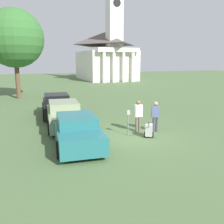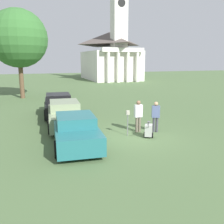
{
  "view_description": "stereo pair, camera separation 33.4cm",
  "coord_description": "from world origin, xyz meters",
  "px_view_note": "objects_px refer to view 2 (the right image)",
  "views": [
    {
      "loc": [
        -5.19,
        -11.22,
        3.94
      ],
      "look_at": [
        -0.6,
        1.27,
        1.1
      ],
      "focal_mm": 40.0,
      "sensor_mm": 36.0,
      "label": 1
    },
    {
      "loc": [
        -4.87,
        -11.33,
        3.94
      ],
      "look_at": [
        -0.6,
        1.27,
        1.1
      ],
      "focal_mm": 40.0,
      "sensor_mm": 36.0,
      "label": 2
    }
  ],
  "objects_px": {
    "parked_car_sage": "(65,114)",
    "parking_meter": "(128,118)",
    "parked_car_teal": "(75,130)",
    "church": "(111,51)",
    "parked_car_black": "(58,105)",
    "equipment_cart": "(149,130)",
    "person_supervisor": "(156,115)",
    "person_worker": "(138,114)"
  },
  "relations": [
    {
      "from": "parking_meter",
      "to": "church",
      "type": "bearing_deg",
      "value": 72.95
    },
    {
      "from": "parked_car_sage",
      "to": "parked_car_teal",
      "type": "bearing_deg",
      "value": -85.65
    },
    {
      "from": "parked_car_black",
      "to": "parking_meter",
      "type": "height_order",
      "value": "parked_car_black"
    },
    {
      "from": "parked_car_black",
      "to": "parking_meter",
      "type": "bearing_deg",
      "value": -60.43
    },
    {
      "from": "parked_car_teal",
      "to": "church",
      "type": "height_order",
      "value": "church"
    },
    {
      "from": "person_worker",
      "to": "parked_car_black",
      "type": "bearing_deg",
      "value": -57.39
    },
    {
      "from": "parking_meter",
      "to": "church",
      "type": "relative_size",
      "value": 0.06
    },
    {
      "from": "equipment_cart",
      "to": "church",
      "type": "relative_size",
      "value": 0.04
    },
    {
      "from": "parked_car_sage",
      "to": "church",
      "type": "bearing_deg",
      "value": 71.36
    },
    {
      "from": "parking_meter",
      "to": "equipment_cart",
      "type": "xyz_separation_m",
      "value": [
        0.89,
        -0.65,
        -0.55
      ]
    },
    {
      "from": "person_worker",
      "to": "equipment_cart",
      "type": "relative_size",
      "value": 1.75
    },
    {
      "from": "parking_meter",
      "to": "person_supervisor",
      "type": "relative_size",
      "value": 0.79
    },
    {
      "from": "parked_car_black",
      "to": "parking_meter",
      "type": "xyz_separation_m",
      "value": [
        2.82,
        -6.0,
        0.21
      ]
    },
    {
      "from": "parked_car_sage",
      "to": "parked_car_black",
      "type": "distance_m",
      "value": 2.97
    },
    {
      "from": "parked_car_black",
      "to": "person_worker",
      "type": "height_order",
      "value": "person_worker"
    },
    {
      "from": "parked_car_sage",
      "to": "person_supervisor",
      "type": "relative_size",
      "value": 3.09
    },
    {
      "from": "equipment_cart",
      "to": "church",
      "type": "height_order",
      "value": "church"
    },
    {
      "from": "church",
      "to": "parked_car_teal",
      "type": "bearing_deg",
      "value": -110.93
    },
    {
      "from": "parking_meter",
      "to": "church",
      "type": "xyz_separation_m",
      "value": [
        10.72,
        34.97,
        4.39
      ]
    },
    {
      "from": "equipment_cart",
      "to": "parked_car_sage",
      "type": "bearing_deg",
      "value": 166.04
    },
    {
      "from": "parking_meter",
      "to": "equipment_cart",
      "type": "relative_size",
      "value": 1.34
    },
    {
      "from": "parked_car_black",
      "to": "equipment_cart",
      "type": "height_order",
      "value": "parked_car_black"
    },
    {
      "from": "parked_car_teal",
      "to": "person_supervisor",
      "type": "bearing_deg",
      "value": 11.81
    },
    {
      "from": "parked_car_sage",
      "to": "parked_car_black",
      "type": "xyz_separation_m",
      "value": [
        0.0,
        2.97,
        0.01
      ]
    },
    {
      "from": "parked_car_teal",
      "to": "equipment_cart",
      "type": "height_order",
      "value": "parked_car_teal"
    },
    {
      "from": "parked_car_sage",
      "to": "equipment_cart",
      "type": "bearing_deg",
      "value": -40.37
    },
    {
      "from": "parked_car_sage",
      "to": "parking_meter",
      "type": "relative_size",
      "value": 3.89
    },
    {
      "from": "parking_meter",
      "to": "parked_car_teal",
      "type": "bearing_deg",
      "value": -170.71
    },
    {
      "from": "parked_car_black",
      "to": "equipment_cart",
      "type": "distance_m",
      "value": 7.62
    },
    {
      "from": "parked_car_teal",
      "to": "church",
      "type": "bearing_deg",
      "value": 73.42
    },
    {
      "from": "person_supervisor",
      "to": "church",
      "type": "xyz_separation_m",
      "value": [
        9.03,
        34.84,
        4.36
      ]
    },
    {
      "from": "parked_car_sage",
      "to": "church",
      "type": "distance_m",
      "value": 35.0
    },
    {
      "from": "church",
      "to": "person_supervisor",
      "type": "bearing_deg",
      "value": -104.53
    },
    {
      "from": "equipment_cart",
      "to": "parking_meter",
      "type": "bearing_deg",
      "value": 174.46
    },
    {
      "from": "parked_car_teal",
      "to": "equipment_cart",
      "type": "distance_m",
      "value": 3.73
    },
    {
      "from": "person_worker",
      "to": "church",
      "type": "xyz_separation_m",
      "value": [
        9.93,
        34.54,
        4.32
      ]
    },
    {
      "from": "person_supervisor",
      "to": "person_worker",
      "type": "bearing_deg",
      "value": 2.37
    },
    {
      "from": "person_supervisor",
      "to": "equipment_cart",
      "type": "relative_size",
      "value": 1.69
    },
    {
      "from": "parked_car_teal",
      "to": "equipment_cart",
      "type": "relative_size",
      "value": 4.96
    },
    {
      "from": "person_supervisor",
      "to": "equipment_cart",
      "type": "xyz_separation_m",
      "value": [
        -0.81,
        -0.78,
        -0.57
      ]
    },
    {
      "from": "parked_car_teal",
      "to": "person_worker",
      "type": "bearing_deg",
      "value": 18.2
    },
    {
      "from": "parked_car_black",
      "to": "parked_car_teal",
      "type": "bearing_deg",
      "value": -85.65
    }
  ]
}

